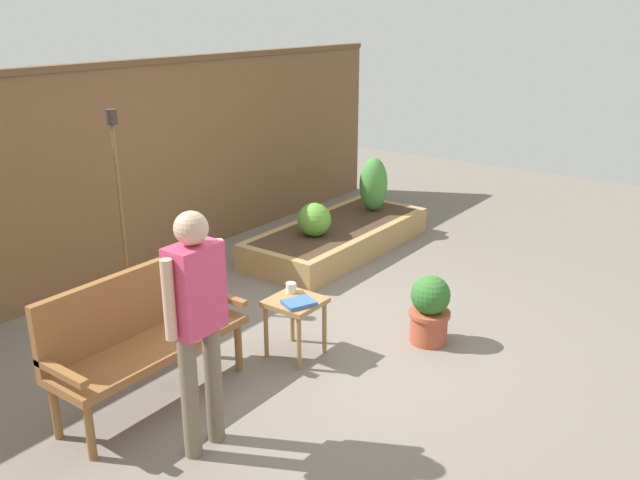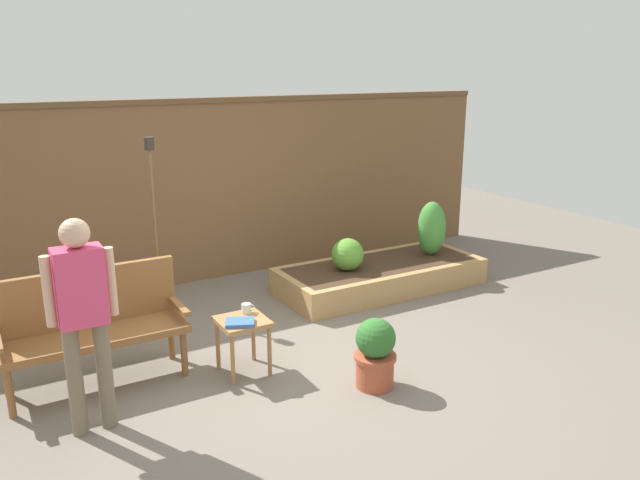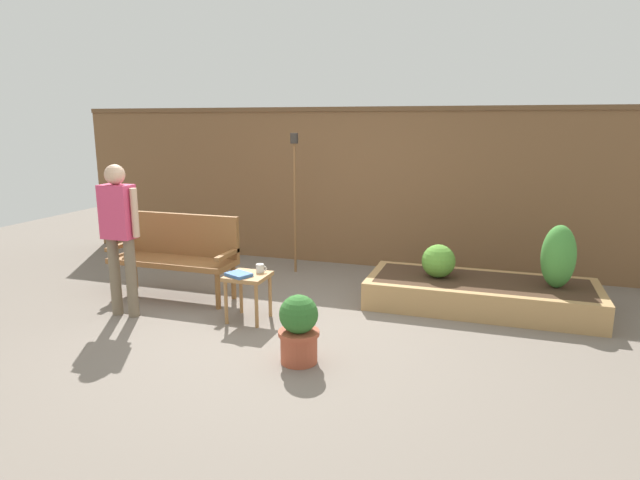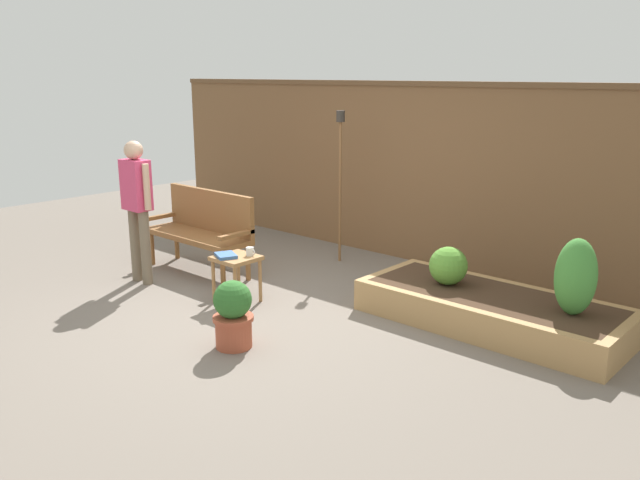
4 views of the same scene
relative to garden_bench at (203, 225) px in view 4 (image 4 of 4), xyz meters
The scene contains 12 objects.
ground_plane 1.71m from the garden_bench, 21.27° to the right, with size 14.00×14.00×0.00m, color #70665B.
fence_back 2.58m from the garden_bench, 53.06° to the left, with size 8.40×0.14×2.16m.
garden_bench is the anchor object (origin of this frame).
side_table 1.22m from the garden_bench, 22.93° to the right, with size 0.40×0.40×0.48m.
cup_on_table 1.25m from the garden_bench, 16.74° to the right, with size 0.11×0.08×0.09m.
book_on_table 1.19m from the garden_bench, 27.69° to the right, with size 0.23×0.18×0.03m, color #38609E.
potted_boxwood 2.31m from the garden_bench, 32.35° to the right, with size 0.34×0.34×0.58m.
raised_planter_bed 3.41m from the garden_bench, 11.13° to the left, with size 2.40×1.00×0.30m.
shrub_near_bench 2.94m from the garden_bench, 12.78° to the left, with size 0.36×0.36×0.36m.
shrub_far_corner 4.11m from the garden_bench, ahead, with size 0.34×0.34×0.65m.
tiki_torch 1.78m from the garden_bench, 55.54° to the left, with size 0.10×0.10×1.82m.
person_by_bench 0.86m from the garden_bench, 102.20° to the right, with size 0.47×0.20×1.56m.
Camera 4 is at (4.38, -3.95, 2.25)m, focal length 36.48 mm.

